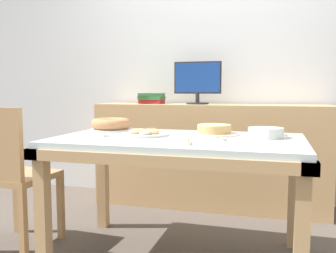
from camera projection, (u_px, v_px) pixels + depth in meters
wall_back at (216, 63)px, 3.56m from camera, size 8.00×0.10×2.60m
dining_table at (178, 153)px, 2.26m from camera, size 1.51×0.89×0.76m
chair at (10, 171)px, 2.41m from camera, size 0.44×0.44×0.94m
sideboard at (209, 155)px, 3.36m from camera, size 2.04×0.44×0.92m
computer_monitor at (198, 83)px, 3.33m from camera, size 0.42×0.20×0.38m
book_stack at (152, 98)px, 3.46m from camera, size 0.24×0.20×0.10m
cake_chocolate_round at (214, 130)px, 2.37m from camera, size 0.30×0.30×0.07m
cake_golden_bundt at (111, 125)px, 2.63m from camera, size 0.29×0.29×0.08m
pastry_platter at (145, 133)px, 2.34m from camera, size 0.30×0.30×0.04m
plate_stack at (266, 133)px, 2.23m from camera, size 0.21×0.21×0.06m
tealight_left_edge at (251, 133)px, 2.41m from camera, size 0.04×0.04×0.04m
tealight_near_front at (223, 139)px, 2.10m from camera, size 0.04×0.04×0.04m
tealight_centre at (188, 143)px, 1.94m from camera, size 0.04×0.04×0.04m
tealight_near_cakes at (105, 135)px, 2.28m from camera, size 0.04×0.04×0.04m
tealight_right_edge at (283, 134)px, 2.33m from camera, size 0.04×0.04×0.04m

